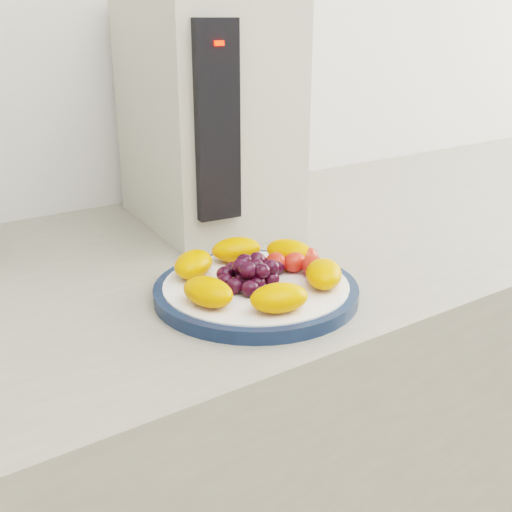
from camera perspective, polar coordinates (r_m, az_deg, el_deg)
plate_rim at (r=0.73m, az=0.00°, el=-3.14°), size 0.23×0.23×0.01m
plate_face at (r=0.73m, az=0.00°, el=-3.07°), size 0.21×0.21×0.02m
appliance_body at (r=0.97m, az=-4.47°, el=12.74°), size 0.22×0.29×0.34m
appliance_panel at (r=0.83m, az=-3.51°, el=11.72°), size 0.06×0.03×0.25m
appliance_led at (r=0.81m, az=-3.33°, el=18.37°), size 0.01×0.01×0.01m
fruit_plate at (r=0.72m, az=0.28°, el=-1.22°), size 0.20×0.20×0.03m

